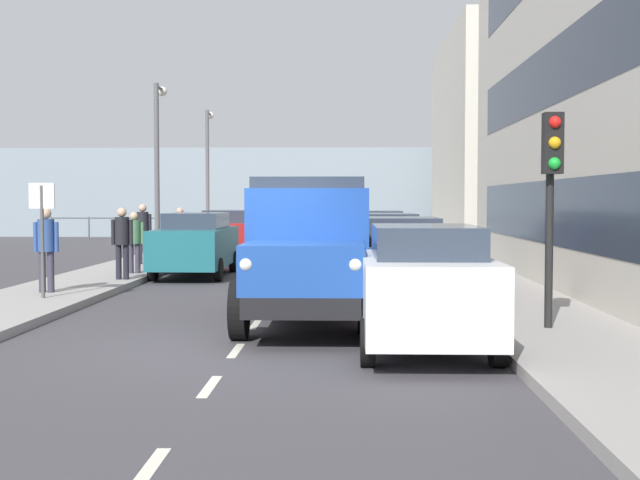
{
  "coord_description": "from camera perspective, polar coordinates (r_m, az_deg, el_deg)",
  "views": [
    {
      "loc": [
        -1.51,
        11.68,
        2.06
      ],
      "look_at": [
        -0.79,
        -11.5,
        0.97
      ],
      "focal_mm": 47.68,
      "sensor_mm": 36.0,
      "label": 1
    }
  ],
  "objects": [
    {
      "name": "pedestrian_couple_a",
      "position": [
        22.75,
        -12.37,
        0.17
      ],
      "size": [
        0.53,
        0.34,
        1.61
      ],
      "color": "#383342",
      "rests_on": "sidewalk_right"
    },
    {
      "name": "sidewalk_left",
      "position": [
        23.47,
        9.66,
        -2.21
      ],
      "size": [
        2.39,
        43.02,
        0.15
      ],
      "primitive_type": "cube",
      "color": "#9E9993",
      "rests_on": "ground_plane"
    },
    {
      "name": "car_black_kerbside_2",
      "position": [
        22.32,
        4.53,
        -0.32
      ],
      "size": [
        1.87,
        4.24,
        1.72
      ],
      "color": "black",
      "rests_on": "ground_plane"
    },
    {
      "name": "seawall_railing",
      "position": [
        44.11,
        -0.17,
        1.2
      ],
      "size": [
        28.08,
        0.08,
        1.2
      ],
      "color": "#4C5156",
      "rests_on": "ground_plane"
    },
    {
      "name": "ground_plane",
      "position": [
        23.3,
        -1.94,
        -2.39
      ],
      "size": [
        80.0,
        80.0,
        0.0
      ],
      "primitive_type": "plane",
      "color": "#423F44"
    },
    {
      "name": "pedestrian_strolling",
      "position": [
        27.92,
        -9.37,
        0.75
      ],
      "size": [
        0.53,
        0.34,
        1.68
      ],
      "color": "black",
      "rests_on": "sidewalk_right"
    },
    {
      "name": "pedestrian_couple_b",
      "position": [
        18.47,
        -17.91,
        -0.17
      ],
      "size": [
        0.53,
        0.34,
        1.75
      ],
      "color": "#383342",
      "rests_on": "sidewalk_right"
    },
    {
      "name": "pedestrian_with_bag",
      "position": [
        21.01,
        -13.14,
        0.19
      ],
      "size": [
        0.53,
        0.34,
        1.73
      ],
      "color": "black",
      "rests_on": "sidewalk_right"
    },
    {
      "name": "car_teal_oppositeside_0",
      "position": [
        23.23,
        -8.35,
        -0.22
      ],
      "size": [
        1.85,
        4.55,
        1.72
      ],
      "color": "#1E6670",
      "rests_on": "ground_plane"
    },
    {
      "name": "truck_vintage_blue",
      "position": [
        13.77,
        -0.78,
        -1.0
      ],
      "size": [
        2.17,
        5.64,
        2.43
      ],
      "color": "black",
      "rests_on": "ground_plane"
    },
    {
      "name": "pedestrian_near_railing",
      "position": [
        25.94,
        -11.81,
        0.76
      ],
      "size": [
        0.53,
        0.34,
        1.8
      ],
      "color": "#383342",
      "rests_on": "sidewalk_right"
    },
    {
      "name": "building_far_block",
      "position": [
        38.93,
        14.32,
        6.41
      ],
      "size": [
        7.96,
        12.14,
        9.29
      ],
      "color": "beige",
      "rests_on": "ground_plane"
    },
    {
      "name": "lamp_post_promenade",
      "position": [
        27.94,
        -10.82,
        5.74
      ],
      "size": [
        0.32,
        1.14,
        5.65
      ],
      "color": "#59595B",
      "rests_on": "sidewalk_right"
    },
    {
      "name": "car_maroon_kerbside_1",
      "position": [
        17.27,
        5.33,
        -1.2
      ],
      "size": [
        1.91,
        3.84,
        1.72
      ],
      "color": "maroon",
      "rests_on": "ground_plane"
    },
    {
      "name": "car_red_oppositeside_1",
      "position": [
        29.36,
        -6.21,
        0.39
      ],
      "size": [
        1.87,
        4.19,
        1.72
      ],
      "color": "#B21E1E",
      "rests_on": "ground_plane"
    },
    {
      "name": "sidewalk_right",
      "position": [
        24.07,
        -13.24,
        -2.12
      ],
      "size": [
        2.39,
        43.02,
        0.15
      ],
      "primitive_type": "cube",
      "color": "#9E9993",
      "rests_on": "ground_plane"
    },
    {
      "name": "street_sign",
      "position": [
        17.42,
        -18.15,
        1.31
      ],
      "size": [
        0.5,
        0.07,
        2.25
      ],
      "color": "#4C4C4C",
      "rests_on": "sidewalk_right"
    },
    {
      "name": "road_centreline_markings",
      "position": [
        23.16,
        -1.96,
        -2.41
      ],
      "size": [
        0.12,
        39.95,
        0.01
      ],
      "color": "silver",
      "rests_on": "ground_plane"
    },
    {
      "name": "car_white_kerbside_near",
      "position": [
        11.8,
        6.97,
        -3.01
      ],
      "size": [
        1.78,
        4.13,
        1.72
      ],
      "color": "white",
      "rests_on": "ground_plane"
    },
    {
      "name": "sea_horizon",
      "position": [
        47.69,
        -0.03,
        3.21
      ],
      "size": [
        80.0,
        0.8,
        5.0
      ],
      "primitive_type": "cube",
      "color": "#84939E",
      "rests_on": "ground_plane"
    },
    {
      "name": "lamp_post_far",
      "position": [
        37.88,
        -7.53,
        5.12
      ],
      "size": [
        0.32,
        1.14,
        5.87
      ],
      "color": "#59595B",
      "rests_on": "sidewalk_right"
    },
    {
      "name": "car_navy_kerbside_3",
      "position": [
        28.0,
        3.97,
        0.29
      ],
      "size": [
        1.82,
        4.42,
        1.72
      ],
      "color": "navy",
      "rests_on": "ground_plane"
    },
    {
      "name": "traffic_light_near",
      "position": [
        13.04,
        15.29,
        4.4
      ],
      "size": [
        0.28,
        0.41,
        3.2
      ],
      "color": "black",
      "rests_on": "sidewalk_left"
    }
  ]
}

